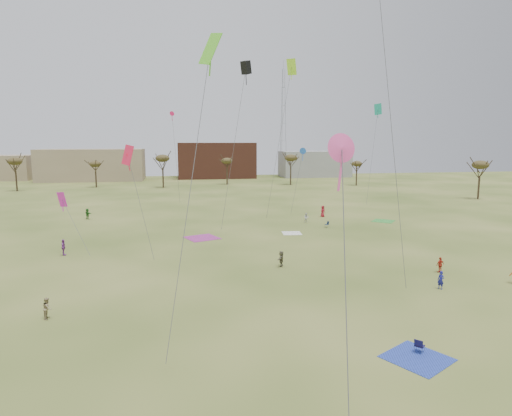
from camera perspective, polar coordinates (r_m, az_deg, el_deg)
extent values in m
plane|color=#364D18|center=(34.68, 3.54, -12.01)|extent=(260.00, 260.00, 0.00)
imported|color=navy|center=(40.02, 23.09, -8.70)|extent=(0.58, 0.66, 1.53)
imported|color=red|center=(44.92, 23.02, -6.87)|extent=(0.92, 0.53, 1.48)
imported|color=#988760|center=(34.35, -25.69, -11.75)|extent=(0.61, 0.76, 1.50)
imported|color=brown|center=(43.30, 3.33, -6.67)|extent=(1.02, 1.54, 1.59)
imported|color=purple|center=(51.81, -23.95, -4.74)|extent=(0.52, 1.08, 1.79)
imported|color=silver|center=(67.13, 6.63, -1.27)|extent=(0.84, 0.74, 1.46)
imported|color=#286722|center=(74.52, -21.24, -0.72)|extent=(1.42, 1.54, 1.72)
imported|color=maroon|center=(72.44, 8.75, -0.42)|extent=(1.09, 0.99, 1.87)
cube|color=#263FA7|center=(27.79, 20.39, -18.01)|extent=(4.34, 4.34, 0.03)
cube|color=white|center=(59.07, 4.72, -3.32)|extent=(2.75, 2.75, 0.03)
cube|color=#9E3084|center=(56.48, -7.10, -3.92)|extent=(5.00, 5.00, 0.03)
cube|color=green|center=(70.71, 16.36, -1.66)|extent=(4.37, 4.37, 0.03)
cube|color=#19163D|center=(28.35, 20.68, -16.55)|extent=(0.71, 0.71, 0.04)
cube|color=#19163D|center=(28.05, 20.55, -16.30)|extent=(0.43, 0.46, 0.44)
cube|color=#15233A|center=(63.66, 9.25, -2.15)|extent=(0.58, 0.58, 0.04)
cube|color=#15233A|center=(63.73, 9.43, -1.93)|extent=(0.22, 0.52, 0.44)
cube|color=#C8239E|center=(52.11, -24.11, 1.03)|extent=(0.85, 0.85, 1.66)
cube|color=#C8239E|center=(52.18, -24.07, 0.40)|extent=(0.08, 0.08, 1.50)
cylinder|color=#4C4C51|center=(49.45, -22.60, -2.24)|extent=(3.73, 5.45, 5.13)
cone|color=blue|center=(70.59, 6.18, 7.46)|extent=(1.06, 0.08, 1.06)
cube|color=blue|center=(70.60, 6.17, 6.91)|extent=(0.08, 0.08, 1.74)
cylinder|color=#4C4C51|center=(69.89, 5.39, 3.39)|extent=(2.29, 1.44, 9.93)
cube|color=black|center=(58.40, -1.33, 17.95)|extent=(0.95, 0.95, 1.63)
cube|color=black|center=(58.25, -1.32, 17.02)|extent=(0.08, 0.08, 2.45)
cylinder|color=#4C4C51|center=(56.68, -2.98, 7.68)|extent=(3.61, 1.48, 20.77)
cube|color=#18947B|center=(86.91, 15.71, 12.37)|extent=(1.04, 1.04, 2.05)
cube|color=#18947B|center=(86.86, 15.69, 11.90)|extent=(0.08, 0.08, 1.85)
cylinder|color=#4C4C51|center=(83.91, 15.00, 6.58)|extent=(3.72, 4.57, 17.45)
cone|color=#E0468F|center=(18.51, 11.20, 7.76)|extent=(1.25, 0.09, 1.25)
cube|color=#E0468F|center=(18.54, 11.12, 5.31)|extent=(0.08, 0.08, 2.04)
cylinder|color=#4C4C51|center=(16.77, 11.71, -11.69)|extent=(1.47, 5.43, 11.10)
cube|color=#A4EB27|center=(66.67, 4.68, 17.97)|extent=(1.17, 1.17, 2.31)
cube|color=#A4EB27|center=(66.54, 4.68, 17.29)|extent=(0.08, 0.08, 2.08)
cylinder|color=#4C4C51|center=(65.24, 3.01, 8.42)|extent=(3.71, 0.25, 22.16)
cylinder|color=#4C4C51|center=(35.40, 17.40, 9.56)|extent=(2.25, 2.82, 24.26)
cube|color=red|center=(44.55, -16.49, 6.68)|extent=(1.00, 1.00, 1.96)
cube|color=red|center=(44.57, -16.45, 5.80)|extent=(0.08, 0.08, 1.76)
cylinder|color=#4C4C51|center=(43.78, -14.87, 0.10)|extent=(2.35, 2.23, 10.08)
cube|color=#5AC422|center=(27.95, -6.02, 20.08)|extent=(1.02, 1.02, 1.99)
cube|color=#5AC422|center=(27.82, -6.00, 18.67)|extent=(0.08, 0.08, 1.80)
cylinder|color=#4C4C51|center=(24.53, -8.69, 1.80)|extent=(3.03, 5.97, 16.90)
cone|color=#B71340|center=(81.04, -10.98, 12.07)|extent=(0.86, 0.06, 0.86)
cube|color=#B71340|center=(81.00, -10.97, 11.68)|extent=(0.08, 0.08, 1.41)
cylinder|color=#4C4C51|center=(81.64, -10.45, 6.30)|extent=(1.05, 1.46, 16.38)
cylinder|color=#3A2B1E|center=(124.61, -28.93, 3.12)|extent=(0.40, 0.40, 5.10)
ellipsoid|color=#473D1E|center=(124.33, -29.09, 5.38)|extent=(3.57, 3.57, 1.87)
cylinder|color=#3A2B1E|center=(125.92, -20.25, 3.53)|extent=(0.40, 0.40, 4.32)
ellipsoid|color=#473D1E|center=(125.66, -20.35, 5.43)|extent=(3.02, 3.02, 1.58)
cylinder|color=#3A2B1E|center=(119.98, -12.10, 3.90)|extent=(0.40, 0.40, 5.40)
ellipsoid|color=#473D1E|center=(119.68, -12.18, 6.39)|extent=(3.78, 3.78, 1.98)
cylinder|color=#3A2B1E|center=(126.66, -3.82, 4.15)|extent=(0.40, 0.40, 4.68)
ellipsoid|color=#473D1E|center=(126.39, -3.84, 6.20)|extent=(3.28, 3.28, 1.72)
cylinder|color=#3A2B1E|center=(125.96, 4.57, 4.26)|extent=(0.40, 0.40, 5.28)
ellipsoid|color=#473D1E|center=(125.68, 4.60, 6.58)|extent=(3.70, 3.70, 1.94)
cylinder|color=#3A2B1E|center=(127.09, 13.04, 3.86)|extent=(0.40, 0.40, 4.20)
ellipsoid|color=#473D1E|center=(126.83, 13.10, 5.68)|extent=(2.94, 2.94, 1.54)
cylinder|color=#3A2B1E|center=(105.50, 27.18, 2.42)|extent=(0.40, 0.40, 5.04)
ellipsoid|color=#473D1E|center=(105.17, 27.37, 5.05)|extent=(3.53, 3.53, 1.85)
cube|color=#937F60|center=(149.22, -20.67, 5.32)|extent=(32.00, 14.00, 10.00)
cube|color=brown|center=(152.19, -5.29, 6.27)|extent=(26.00, 16.00, 12.00)
cube|color=gray|center=(157.15, 7.67, 5.75)|extent=(24.00, 12.00, 9.00)
cube|color=#937F60|center=(164.07, -30.58, 4.58)|extent=(20.00, 12.00, 8.00)
cylinder|color=#9EA3A8|center=(161.36, 3.87, 11.04)|extent=(0.16, 0.16, 38.00)
cylinder|color=#9EA3A8|center=(161.80, 3.33, 11.03)|extent=(0.16, 0.16, 38.00)
cylinder|color=#9EA3A8|center=(160.29, 3.46, 11.06)|extent=(0.16, 0.16, 38.00)
cylinder|color=#9EA3A8|center=(163.30, 3.63, 18.25)|extent=(0.10, 0.10, 3.00)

